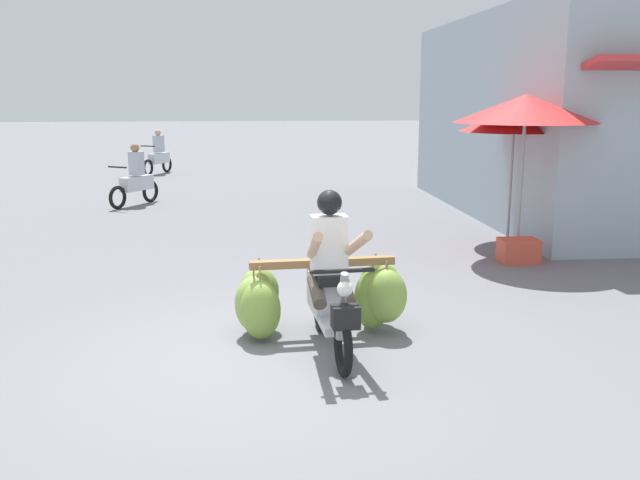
{
  "coord_description": "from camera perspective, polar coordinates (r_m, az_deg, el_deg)",
  "views": [
    {
      "loc": [
        -0.03,
        -6.12,
        2.46
      ],
      "look_at": [
        0.73,
        1.15,
        0.9
      ],
      "focal_mm": 38.28,
      "sensor_mm": 36.0,
      "label": 1
    }
  ],
  "objects": [
    {
      "name": "ground_plane",
      "position": [
        6.59,
        -5.32,
        -9.9
      ],
      "size": [
        120.0,
        120.0,
        0.0
      ],
      "primitive_type": "plane",
      "color": "slate"
    },
    {
      "name": "motorbike_main_loaded",
      "position": [
        6.98,
        0.54,
        -4.46
      ],
      "size": [
        1.82,
        1.83,
        1.58
      ],
      "color": "black",
      "rests_on": "ground"
    },
    {
      "name": "motorbike_distant_ahead_left",
      "position": [
        15.97,
        -15.13,
        4.84
      ],
      "size": [
        0.94,
        1.42,
        1.4
      ],
      "color": "black",
      "rests_on": "ground"
    },
    {
      "name": "market_umbrella_further_along",
      "position": [
        11.9,
        15.94,
        9.63
      ],
      "size": [
        1.8,
        1.8,
        2.25
      ],
      "color": "#99999E",
      "rests_on": "ground"
    },
    {
      "name": "market_umbrella_near_shop",
      "position": [
        10.76,
        16.81,
        10.47
      ],
      "size": [
        2.13,
        2.13,
        2.47
      ],
      "color": "#99999E",
      "rests_on": "ground"
    },
    {
      "name": "produce_crate",
      "position": [
        10.58,
        16.26,
        -0.87
      ],
      "size": [
        0.56,
        0.4,
        0.36
      ],
      "primitive_type": "cube",
      "color": "#CC4C38",
      "rests_on": "ground"
    },
    {
      "name": "motorbike_distant_ahead_right",
      "position": [
        22.2,
        -13.35,
        6.84
      ],
      "size": [
        0.82,
        1.51,
        1.4
      ],
      "color": "black",
      "rests_on": "ground"
    },
    {
      "name": "shopfront_building",
      "position": [
        15.44,
        20.79,
        9.65
      ],
      "size": [
        4.68,
        8.9,
        4.03
      ],
      "color": "#9EADB7",
      "rests_on": "ground"
    }
  ]
}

